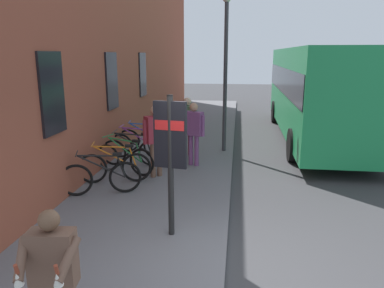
{
  "coord_description": "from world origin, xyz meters",
  "views": [
    {
      "loc": [
        -4.87,
        -0.12,
        3.14
      ],
      "look_at": [
        2.2,
        0.76,
        1.42
      ],
      "focal_mm": 34.88,
      "sensor_mm": 36.0,
      "label": 1
    }
  ],
  "objects_px": {
    "bicycle_mid_rack": "(138,145)",
    "bicycle_leaning_wall": "(145,139)",
    "bicycle_nearest_sign": "(101,177)",
    "bicycle_beside_lamp": "(115,167)",
    "pedestrian_near_bus": "(187,120)",
    "city_bus": "(317,88)",
    "pedestrian_crossing_street": "(194,128)",
    "street_lamp": "(226,60)",
    "bicycle_by_door": "(133,152)",
    "transit_info_sign": "(170,144)",
    "tourist_with_hotdogs": "(53,268)",
    "bicycle_under_window": "(125,159)",
    "pedestrian_by_facade": "(156,134)"
  },
  "relations": [
    {
      "from": "bicycle_beside_lamp",
      "to": "city_bus",
      "type": "xyz_separation_m",
      "value": [
        6.15,
        -5.79,
        1.41
      ]
    },
    {
      "from": "bicycle_under_window",
      "to": "pedestrian_near_bus",
      "type": "height_order",
      "value": "pedestrian_near_bus"
    },
    {
      "from": "bicycle_mid_rack",
      "to": "transit_info_sign",
      "type": "relative_size",
      "value": 0.74
    },
    {
      "from": "bicycle_under_window",
      "to": "city_bus",
      "type": "relative_size",
      "value": 0.16
    },
    {
      "from": "bicycle_mid_rack",
      "to": "bicycle_leaning_wall",
      "type": "relative_size",
      "value": 1.01
    },
    {
      "from": "bicycle_nearest_sign",
      "to": "bicycle_beside_lamp",
      "type": "distance_m",
      "value": 0.8
    },
    {
      "from": "city_bus",
      "to": "bicycle_under_window",
      "type": "bearing_deg",
      "value": 133.38
    },
    {
      "from": "pedestrian_near_bus",
      "to": "transit_info_sign",
      "type": "bearing_deg",
      "value": -175.27
    },
    {
      "from": "bicycle_mid_rack",
      "to": "tourist_with_hotdogs",
      "type": "xyz_separation_m",
      "value": [
        -7.4,
        -1.15,
        0.59
      ]
    },
    {
      "from": "bicycle_beside_lamp",
      "to": "pedestrian_near_bus",
      "type": "relative_size",
      "value": 0.99
    },
    {
      "from": "bicycle_leaning_wall",
      "to": "pedestrian_crossing_street",
      "type": "height_order",
      "value": "pedestrian_crossing_street"
    },
    {
      "from": "bicycle_nearest_sign",
      "to": "transit_info_sign",
      "type": "bearing_deg",
      "value": -131.85
    },
    {
      "from": "tourist_with_hotdogs",
      "to": "pedestrian_near_bus",
      "type": "bearing_deg",
      "value": -1.89
    },
    {
      "from": "bicycle_beside_lamp",
      "to": "pedestrian_by_facade",
      "type": "height_order",
      "value": "pedestrian_by_facade"
    },
    {
      "from": "bicycle_mid_rack",
      "to": "city_bus",
      "type": "height_order",
      "value": "city_bus"
    },
    {
      "from": "bicycle_by_door",
      "to": "pedestrian_crossing_street",
      "type": "height_order",
      "value": "pedestrian_crossing_street"
    },
    {
      "from": "bicycle_beside_lamp",
      "to": "tourist_with_hotdogs",
      "type": "distance_m",
      "value": 5.34
    },
    {
      "from": "city_bus",
      "to": "pedestrian_by_facade",
      "type": "bearing_deg",
      "value": 138.75
    },
    {
      "from": "bicycle_by_door",
      "to": "pedestrian_near_bus",
      "type": "xyz_separation_m",
      "value": [
        1.31,
        -1.36,
        0.69
      ]
    },
    {
      "from": "bicycle_beside_lamp",
      "to": "bicycle_by_door",
      "type": "relative_size",
      "value": 0.98
    },
    {
      "from": "bicycle_beside_lamp",
      "to": "pedestrian_near_bus",
      "type": "xyz_separation_m",
      "value": [
        2.74,
        -1.39,
        0.69
      ]
    },
    {
      "from": "transit_info_sign",
      "to": "city_bus",
      "type": "xyz_separation_m",
      "value": [
        8.62,
        -3.96,
        0.2
      ]
    },
    {
      "from": "pedestrian_near_bus",
      "to": "street_lamp",
      "type": "xyz_separation_m",
      "value": [
        0.65,
        -1.09,
        1.79
      ]
    },
    {
      "from": "bicycle_by_door",
      "to": "city_bus",
      "type": "relative_size",
      "value": 0.17
    },
    {
      "from": "pedestrian_by_facade",
      "to": "tourist_with_hotdogs",
      "type": "bearing_deg",
      "value": -177.63
    },
    {
      "from": "bicycle_under_window",
      "to": "pedestrian_by_facade",
      "type": "bearing_deg",
      "value": -99.18
    },
    {
      "from": "bicycle_by_door",
      "to": "bicycle_leaning_wall",
      "type": "height_order",
      "value": "same"
    },
    {
      "from": "bicycle_by_door",
      "to": "street_lamp",
      "type": "relative_size",
      "value": 0.37
    },
    {
      "from": "bicycle_nearest_sign",
      "to": "city_bus",
      "type": "xyz_separation_m",
      "value": [
        6.95,
        -5.82,
        1.41
      ]
    },
    {
      "from": "bicycle_mid_rack",
      "to": "bicycle_leaning_wall",
      "type": "bearing_deg",
      "value": -1.77
    },
    {
      "from": "bicycle_by_door",
      "to": "bicycle_mid_rack",
      "type": "distance_m",
      "value": 0.78
    },
    {
      "from": "bicycle_beside_lamp",
      "to": "bicycle_under_window",
      "type": "relative_size",
      "value": 1.02
    },
    {
      "from": "pedestrian_crossing_street",
      "to": "bicycle_nearest_sign",
      "type": "bearing_deg",
      "value": 144.54
    },
    {
      "from": "bicycle_under_window",
      "to": "transit_info_sign",
      "type": "relative_size",
      "value": 0.71
    },
    {
      "from": "transit_info_sign",
      "to": "pedestrian_crossing_street",
      "type": "height_order",
      "value": "transit_info_sign"
    },
    {
      "from": "bicycle_beside_lamp",
      "to": "street_lamp",
      "type": "bearing_deg",
      "value": -36.24
    },
    {
      "from": "bicycle_mid_rack",
      "to": "tourist_with_hotdogs",
      "type": "height_order",
      "value": "tourist_with_hotdogs"
    },
    {
      "from": "bicycle_nearest_sign",
      "to": "bicycle_mid_rack",
      "type": "relative_size",
      "value": 0.96
    },
    {
      "from": "bicycle_by_door",
      "to": "pedestrian_crossing_street",
      "type": "bearing_deg",
      "value": -82.34
    },
    {
      "from": "city_bus",
      "to": "pedestrian_crossing_street",
      "type": "distance_m",
      "value": 6.11
    },
    {
      "from": "bicycle_under_window",
      "to": "transit_info_sign",
      "type": "height_order",
      "value": "transit_info_sign"
    },
    {
      "from": "bicycle_nearest_sign",
      "to": "city_bus",
      "type": "relative_size",
      "value": 0.16
    },
    {
      "from": "pedestrian_crossing_street",
      "to": "bicycle_mid_rack",
      "type": "bearing_deg",
      "value": 72.2
    },
    {
      "from": "bicycle_mid_rack",
      "to": "city_bus",
      "type": "relative_size",
      "value": 0.17
    },
    {
      "from": "bicycle_beside_lamp",
      "to": "bicycle_under_window",
      "type": "height_order",
      "value": "same"
    },
    {
      "from": "transit_info_sign",
      "to": "street_lamp",
      "type": "relative_size",
      "value": 0.5
    },
    {
      "from": "pedestrian_crossing_street",
      "to": "street_lamp",
      "type": "bearing_deg",
      "value": -24.05
    },
    {
      "from": "bicycle_leaning_wall",
      "to": "street_lamp",
      "type": "height_order",
      "value": "street_lamp"
    },
    {
      "from": "transit_info_sign",
      "to": "tourist_with_hotdogs",
      "type": "height_order",
      "value": "transit_info_sign"
    },
    {
      "from": "city_bus",
      "to": "pedestrian_near_bus",
      "type": "distance_m",
      "value": 5.61
    }
  ]
}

